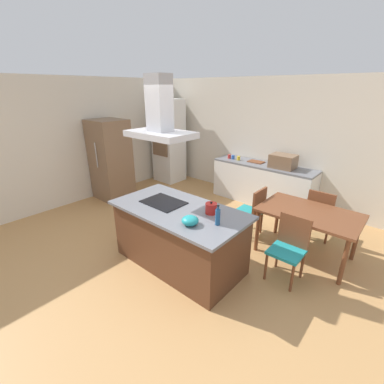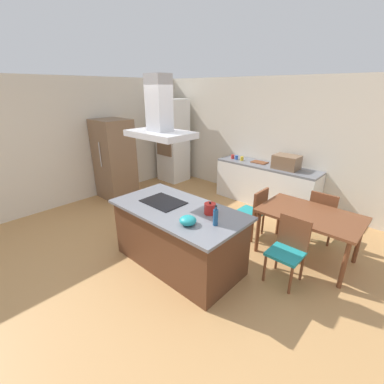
{
  "view_description": "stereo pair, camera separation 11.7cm",
  "coord_description": "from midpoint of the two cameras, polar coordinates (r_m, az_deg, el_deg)",
  "views": [
    {
      "loc": [
        2.33,
        -2.4,
        2.46
      ],
      "look_at": [
        -0.1,
        0.4,
        1.0
      ],
      "focal_mm": 24.77,
      "sensor_mm": 36.0,
      "label": 1
    },
    {
      "loc": [
        2.42,
        -2.32,
        2.46
      ],
      "look_at": [
        -0.1,
        0.4,
        1.0
      ],
      "focal_mm": 24.77,
      "sensor_mm": 36.0,
      "label": 2
    }
  ],
  "objects": [
    {
      "name": "wall_oven_stack",
      "position": [
        7.4,
        -3.69,
        10.88
      ],
      "size": [
        0.7,
        0.66,
        2.2
      ],
      "color": "white",
      "rests_on": "ground"
    },
    {
      "name": "ground",
      "position": [
        5.16,
        9.9,
        -7.35
      ],
      "size": [
        16.0,
        16.0,
        0.0
      ],
      "primitive_type": "plane",
      "color": "tan"
    },
    {
      "name": "mixing_bowl",
      "position": [
        3.24,
        0.15,
        -6.14
      ],
      "size": [
        0.21,
        0.21,
        0.12
      ],
      "primitive_type": "ellipsoid",
      "color": "teal",
      "rests_on": "kitchen_island"
    },
    {
      "name": "refrigerator",
      "position": [
        6.44,
        -15.84,
        6.75
      ],
      "size": [
        0.8,
        0.73,
        1.82
      ],
      "color": "brown",
      "rests_on": "ground"
    },
    {
      "name": "back_counter",
      "position": [
        6.16,
        16.05,
        1.58
      ],
      "size": [
        2.25,
        0.62,
        0.9
      ],
      "color": "white",
      "rests_on": "ground"
    },
    {
      "name": "wall_back",
      "position": [
        6.19,
        19.83,
        9.92
      ],
      "size": [
        7.2,
        0.1,
        2.7
      ],
      "primitive_type": "cube",
      "color": "beige",
      "rests_on": "ground"
    },
    {
      "name": "cutting_board",
      "position": [
        6.16,
        14.86,
        6.21
      ],
      "size": [
        0.34,
        0.24,
        0.02
      ],
      "primitive_type": "cube",
      "color": "brown",
      "rests_on": "back_counter"
    },
    {
      "name": "wall_left",
      "position": [
        6.82,
        -17.31,
        11.19
      ],
      "size": [
        0.1,
        8.8,
        2.7
      ],
      "primitive_type": "cube",
      "color": "beige",
      "rests_on": "ground"
    },
    {
      "name": "chair_facing_island",
      "position": [
        3.83,
        21.01,
        -10.77
      ],
      "size": [
        0.42,
        0.42,
        0.89
      ],
      "color": "teal",
      "rests_on": "ground"
    },
    {
      "name": "cooktop",
      "position": [
        3.9,
        -5.36,
        -2.12
      ],
      "size": [
        0.6,
        0.44,
        0.01
      ],
      "primitive_type": "cube",
      "color": "black",
      "rests_on": "kitchen_island"
    },
    {
      "name": "olive_oil_bottle",
      "position": [
        3.23,
        6.14,
        -5.36
      ],
      "size": [
        0.06,
        0.06,
        0.26
      ],
      "color": "navy",
      "rests_on": "kitchen_island"
    },
    {
      "name": "chair_at_left_end",
      "position": [
        4.69,
        13.96,
        -3.77
      ],
      "size": [
        0.42,
        0.42,
        0.89
      ],
      "color": "teal",
      "rests_on": "ground"
    },
    {
      "name": "countertop_microwave",
      "position": [
        5.83,
        20.22,
        6.07
      ],
      "size": [
        0.5,
        0.38,
        0.28
      ],
      "primitive_type": "cube",
      "color": "brown",
      "rests_on": "back_counter"
    },
    {
      "name": "range_hood",
      "position": [
        3.59,
        -6.04,
        15.64
      ],
      "size": [
        0.9,
        0.55,
        0.78
      ],
      "color": "#ADADB2"
    },
    {
      "name": "coffee_mug_red",
      "position": [
        6.39,
        9.29,
        7.52
      ],
      "size": [
        0.08,
        0.08,
        0.09
      ],
      "primitive_type": "cylinder",
      "color": "red",
      "rests_on": "back_counter"
    },
    {
      "name": "tea_kettle",
      "position": [
        3.52,
        4.86,
        -3.58
      ],
      "size": [
        0.21,
        0.16,
        0.17
      ],
      "color": "#B21E19",
      "rests_on": "kitchen_island"
    },
    {
      "name": "kitchen_island",
      "position": [
        3.91,
        -2.08,
        -9.45
      ],
      "size": [
        1.94,
        1.02,
        0.9
      ],
      "color": "#59331E",
      "rests_on": "ground"
    },
    {
      "name": "dining_table",
      "position": [
        4.32,
        24.74,
        -5.17
      ],
      "size": [
        1.4,
        0.9,
        0.75
      ],
      "color": "brown",
      "rests_on": "ground"
    },
    {
      "name": "coffee_mug_yellow",
      "position": [
        6.26,
        11.24,
        7.08
      ],
      "size": [
        0.08,
        0.08,
        0.09
      ],
      "primitive_type": "cylinder",
      "color": "gold",
      "rests_on": "back_counter"
    },
    {
      "name": "chair_facing_back_wall",
      "position": [
        4.97,
        27.01,
        -4.12
      ],
      "size": [
        0.42,
        0.42,
        0.89
      ],
      "color": "teal",
      "rests_on": "ground"
    },
    {
      "name": "coffee_mug_blue",
      "position": [
        6.34,
        10.09,
        7.34
      ],
      "size": [
        0.08,
        0.08,
        0.09
      ],
      "primitive_type": "cylinder",
      "color": "#2D56B2",
      "rests_on": "back_counter"
    }
  ]
}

